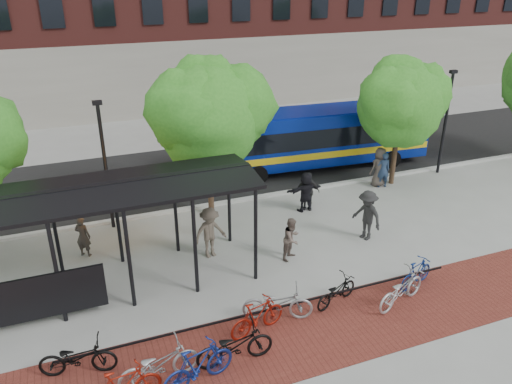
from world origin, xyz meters
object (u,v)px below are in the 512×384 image
object	(u,v)px
bike_2	(159,364)
bike_11	(416,273)
lamp_post_right	(446,120)
pedestrian_5	(306,192)
tree_b	(209,110)
pedestrian_7	(383,170)
bike_0	(78,358)
pedestrian_4	(308,191)
pedestrian_1	(83,236)
bus_shelter	(79,205)
pedestrian_8	(292,239)
bike_3	(198,366)
pedestrian_6	(379,167)
pedestrian_9	(367,215)
bike_4	(235,345)
bike_8	(336,291)
pedestrian_3	(210,233)
lamp_post_left	(105,163)
bike_5	(257,317)
bike_6	(278,303)
bike_10	(401,289)
bus	(319,134)
tree_c	(402,100)

from	to	relation	value
bike_2	bike_11	size ratio (longest dim) A/B	1.27
lamp_post_right	pedestrian_5	distance (m)	8.53
tree_b	pedestrian_7	bearing A→B (deg)	-1.80
lamp_post_right	bike_0	bearing A→B (deg)	-156.27
pedestrian_4	bike_0	bearing A→B (deg)	-115.74
bike_11	pedestrian_1	size ratio (longest dim) A/B	1.05
bike_2	bus_shelter	bearing A→B (deg)	8.52
pedestrian_4	pedestrian_8	bearing A→B (deg)	-93.84
bike_3	pedestrian_4	distance (m)	10.54
bike_2	pedestrian_5	bearing A→B (deg)	-52.64
lamp_post_right	pedestrian_6	bearing A→B (deg)	-175.35
pedestrian_9	bike_4	bearing A→B (deg)	-73.77
bike_8	pedestrian_3	size ratio (longest dim) A/B	0.89
tree_b	bike_8	size ratio (longest dim) A/B	3.83
bike_8	bike_11	bearing A→B (deg)	-112.70
tree_b	bike_0	xyz separation A→B (m)	(-5.83, -7.55, -3.95)
bike_8	pedestrian_8	xyz separation A→B (m)	(-0.16, 2.89, 0.34)
lamp_post_left	pedestrian_8	world-z (taller)	lamp_post_left
tree_b	bike_0	size ratio (longest dim) A/B	3.33
bike_0	bike_11	xyz separation A→B (m)	(10.40, 0.05, -0.02)
bike_5	bike_11	bearing A→B (deg)	-102.23
bus_shelter	bike_3	world-z (taller)	bus_shelter
bike_2	bike_3	xyz separation A→B (m)	(0.89, -0.46, 0.05)
tree_b	pedestrian_3	distance (m)	4.93
lamp_post_right	bike_3	xyz separation A→B (m)	(-14.99, -9.27, -2.15)
pedestrian_1	pedestrian_9	distance (m)	10.40
bus_shelter	bike_5	distance (m)	6.24
bike_6	bike_11	distance (m)	4.82
bike_10	lamp_post_left	bearing A→B (deg)	23.91
bus	pedestrian_5	xyz separation A→B (m)	(-2.89, -4.36, -0.88)
bike_5	pedestrian_3	size ratio (longest dim) A/B	0.95
lamp_post_right	pedestrian_1	distance (m)	17.40
bike_6	pedestrian_3	bearing A→B (deg)	32.41
tree_b	bike_10	bearing A→B (deg)	-66.40
bike_8	bike_6	bearing A→B (deg)	70.54
bike_4	pedestrian_5	xyz separation A→B (m)	(5.71, 7.40, 0.32)
pedestrian_5	pedestrian_7	bearing A→B (deg)	-170.40
bus_shelter	pedestrian_4	xyz separation A→B (m)	(9.09, 2.72, -2.15)
pedestrian_4	bike_10	bearing A→B (deg)	-62.03
bike_10	pedestrian_6	xyz separation A→B (m)	(4.59, 8.04, 0.39)
bike_8	pedestrian_5	distance (m)	6.47
tree_b	pedestrian_1	xyz separation A→B (m)	(-5.29, -1.61, -3.68)
bike_4	bike_6	size ratio (longest dim) A/B	1.00
bike_11	pedestrian_6	bearing A→B (deg)	-44.48
tree_c	bike_2	size ratio (longest dim) A/B	2.85
tree_b	bike_4	distance (m)	9.67
pedestrian_3	bike_2	bearing A→B (deg)	-129.34
bike_10	pedestrian_9	xyz separation A→B (m)	(1.24, 3.90, 0.44)
tree_b	bike_5	world-z (taller)	tree_b
pedestrian_4	bike_6	bearing A→B (deg)	-92.67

